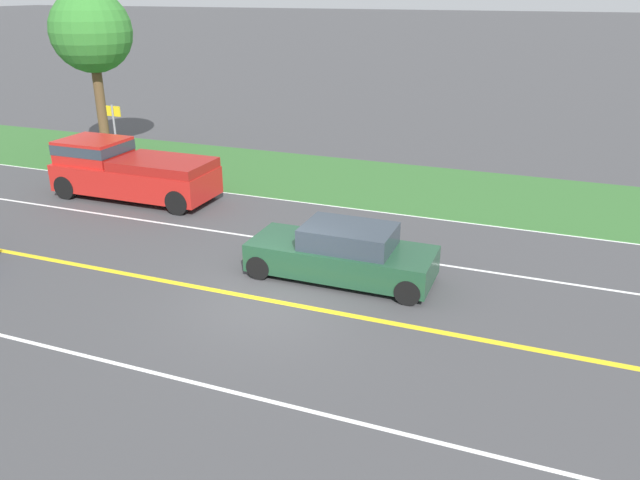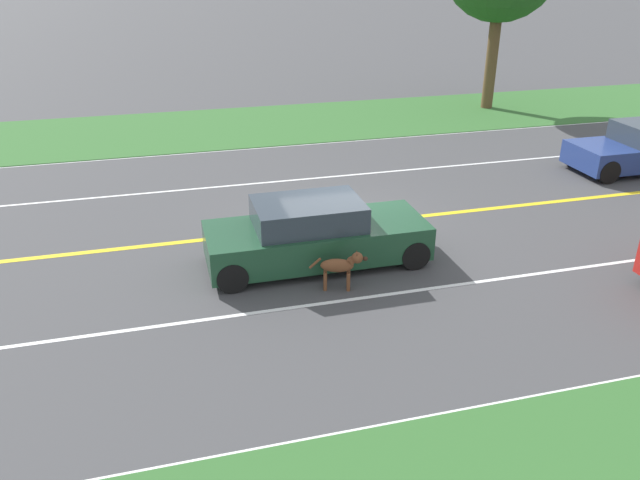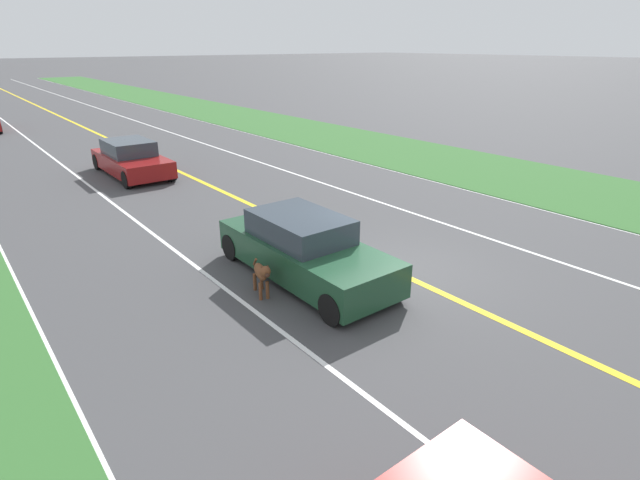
{
  "view_description": "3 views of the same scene",
  "coord_description": "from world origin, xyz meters",
  "views": [
    {
      "loc": [
        -11.79,
        -5.72,
        6.88
      ],
      "look_at": [
        1.53,
        -0.57,
        1.07
      ],
      "focal_mm": 35.0,
      "sensor_mm": 36.0,
      "label": 1
    },
    {
      "loc": [
        13.4,
        -4.09,
        6.13
      ],
      "look_at": [
        2.3,
        -1.11,
        0.77
      ],
      "focal_mm": 35.0,
      "sensor_mm": 36.0,
      "label": 2
    },
    {
      "loc": [
        7.77,
        7.12,
        4.9
      ],
      "look_at": [
        1.68,
        -0.66,
        0.99
      ],
      "focal_mm": 28.0,
      "sensor_mm": 36.0,
      "label": 3
    }
  ],
  "objects": [
    {
      "name": "ground_plane",
      "position": [
        0.0,
        0.0,
        0.0
      ],
      "size": [
        400.0,
        400.0,
        0.0
      ],
      "primitive_type": "plane",
      "color": "#424244"
    },
    {
      "name": "centre_divider_line",
      "position": [
        0.0,
        0.0,
        0.0
      ],
      "size": [
        0.18,
        160.0,
        0.01
      ],
      "primitive_type": "cube",
      "color": "yellow",
      "rests_on": "ground"
    },
    {
      "name": "lane_edge_line_right",
      "position": [
        7.0,
        0.0,
        0.0
      ],
      "size": [
        0.14,
        160.0,
        0.01
      ],
      "primitive_type": "cube",
      "color": "white",
      "rests_on": "ground"
    },
    {
      "name": "lane_edge_line_left",
      "position": [
        -7.0,
        0.0,
        0.0
      ],
      "size": [
        0.14,
        160.0,
        0.01
      ],
      "primitive_type": "cube",
      "color": "white",
      "rests_on": "ground"
    },
    {
      "name": "lane_dash_same_dir",
      "position": [
        3.5,
        0.0,
        0.0
      ],
      "size": [
        0.1,
        160.0,
        0.01
      ],
      "primitive_type": "cube",
      "color": "white",
      "rests_on": "ground"
    },
    {
      "name": "lane_dash_oncoming",
      "position": [
        -3.5,
        0.0,
        0.0
      ],
      "size": [
        0.1,
        160.0,
        0.01
      ],
      "primitive_type": "cube",
      "color": "white",
      "rests_on": "ground"
    },
    {
      "name": "grass_verge_left",
      "position": [
        -10.0,
        0.0,
        0.01
      ],
      "size": [
        6.0,
        160.0,
        0.03
      ],
      "primitive_type": "cube",
      "color": "#33662D",
      "rests_on": "ground"
    },
    {
      "name": "ego_car",
      "position": [
        1.8,
        -1.09,
        0.66
      ],
      "size": [
        1.8,
        4.66,
        1.43
      ],
      "color": "#1E472D",
      "rests_on": "ground"
    },
    {
      "name": "dog",
      "position": [
        3.04,
        -0.87,
        0.52
      ],
      "size": [
        0.45,
        1.13,
        0.83
      ],
      "rotation": [
        0.0,
        0.0,
        -0.29
      ],
      "color": "brown",
      "rests_on": "ground"
    },
    {
      "name": "car_trailing_near",
      "position": [
        1.66,
        -12.81,
        0.63
      ],
      "size": [
        1.88,
        4.5,
        1.35
      ],
      "color": "maroon",
      "rests_on": "ground"
    }
  ]
}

